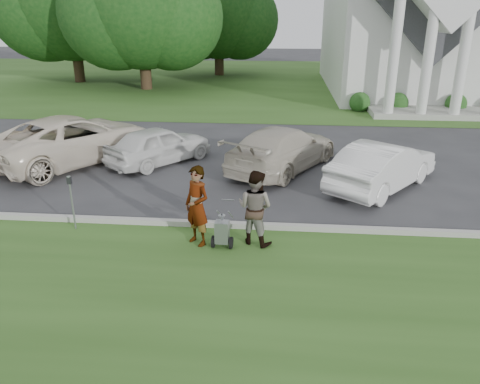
# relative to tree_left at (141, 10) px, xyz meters

# --- Properties ---
(ground) EXTENTS (120.00, 120.00, 0.00)m
(ground) POSITION_rel_tree_left_xyz_m (8.01, -21.99, -5.11)
(ground) COLOR #333335
(ground) RESTS_ON ground
(grass_strip) EXTENTS (80.00, 7.00, 0.01)m
(grass_strip) POSITION_rel_tree_left_xyz_m (8.01, -24.99, -5.11)
(grass_strip) COLOR #2E511C
(grass_strip) RESTS_ON ground
(church_lawn) EXTENTS (80.00, 30.00, 0.01)m
(church_lawn) POSITION_rel_tree_left_xyz_m (8.01, 5.01, -5.11)
(church_lawn) COLOR #2E511C
(church_lawn) RESTS_ON ground
(curb) EXTENTS (80.00, 0.18, 0.15)m
(curb) POSITION_rel_tree_left_xyz_m (8.01, -21.44, -5.04)
(curb) COLOR #9E9E93
(curb) RESTS_ON ground
(tree_left) EXTENTS (10.63, 8.40, 9.71)m
(tree_left) POSITION_rel_tree_left_xyz_m (0.00, 0.00, 0.00)
(tree_left) COLOR #332316
(tree_left) RESTS_ON ground
(tree_far) EXTENTS (11.64, 9.20, 10.73)m
(tree_far) POSITION_rel_tree_left_xyz_m (-6.00, 3.00, 0.58)
(tree_far) COLOR #332316
(tree_far) RESTS_ON ground
(tree_back) EXTENTS (9.61, 7.60, 8.89)m
(tree_back) POSITION_rel_tree_left_xyz_m (4.00, 8.00, -0.38)
(tree_back) COLOR #332316
(tree_back) RESTS_ON ground
(striping_cart) EXTENTS (0.49, 0.96, 0.88)m
(striping_cart) POSITION_rel_tree_left_xyz_m (8.10, -22.49, -4.73)
(striping_cart) COLOR black
(striping_cart) RESTS_ON ground
(person_left) EXTENTS (0.81, 0.77, 1.87)m
(person_left) POSITION_rel_tree_left_xyz_m (7.52, -22.35, -4.18)
(person_left) COLOR #999999
(person_left) RESTS_ON ground
(person_right) EXTENTS (1.05, 0.96, 1.76)m
(person_right) POSITION_rel_tree_left_xyz_m (8.82, -22.19, -4.23)
(person_right) COLOR #999999
(person_right) RESTS_ON ground
(parking_meter_near) EXTENTS (0.10, 0.09, 1.39)m
(parking_meter_near) POSITION_rel_tree_left_xyz_m (4.36, -21.86, -4.24)
(parking_meter_near) COLOR gray
(parking_meter_near) RESTS_ON ground
(car_a) EXTENTS (5.57, 6.52, 1.66)m
(car_a) POSITION_rel_tree_left_xyz_m (2.10, -16.50, -4.28)
(car_a) COLOR silver
(car_a) RESTS_ON ground
(car_b) EXTENTS (3.65, 4.03, 1.33)m
(car_b) POSITION_rel_tree_left_xyz_m (5.11, -16.39, -4.45)
(car_b) COLOR white
(car_b) RESTS_ON ground
(car_c) EXTENTS (4.22, 5.38, 1.46)m
(car_c) POSITION_rel_tree_left_xyz_m (9.42, -16.67, -4.38)
(car_c) COLOR beige
(car_c) RESTS_ON ground
(car_d) EXTENTS (3.86, 4.35, 1.43)m
(car_d) POSITION_rel_tree_left_xyz_m (12.42, -18.24, -4.40)
(car_d) COLOR white
(car_d) RESTS_ON ground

